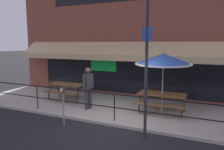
% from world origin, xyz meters
% --- Properties ---
extents(ground_plane, '(120.00, 120.00, 0.00)m').
position_xyz_m(ground_plane, '(0.00, 0.00, 0.00)').
color(ground_plane, black).
extents(patio_deck, '(15.00, 4.00, 0.10)m').
position_xyz_m(patio_deck, '(0.00, 2.00, 0.05)').
color(patio_deck, '#ADA89E').
rests_on(patio_deck, ground).
extents(restaurant_building, '(15.00, 1.60, 7.89)m').
position_xyz_m(restaurant_building, '(0.00, 4.23, 3.91)').
color(restaurant_building, brown).
rests_on(restaurant_building, ground).
extents(patio_railing, '(13.84, 0.04, 0.97)m').
position_xyz_m(patio_railing, '(0.00, 0.30, 0.80)').
color(patio_railing, black).
rests_on(patio_railing, patio_deck).
extents(picnic_table_left, '(1.80, 1.42, 0.76)m').
position_xyz_m(picnic_table_left, '(-3.23, 2.05, 0.71)').
color(picnic_table_left, brown).
rests_on(picnic_table_left, patio_deck).
extents(picnic_table_centre, '(1.80, 1.42, 0.76)m').
position_xyz_m(picnic_table_centre, '(1.32, 1.91, 0.71)').
color(picnic_table_centre, brown).
rests_on(picnic_table_centre, patio_deck).
extents(patio_umbrella_centre, '(2.14, 2.14, 2.38)m').
position_xyz_m(patio_umbrella_centre, '(1.32, 1.91, 2.18)').
color(patio_umbrella_centre, '#B7B2A8').
rests_on(patio_umbrella_centre, patio_deck).
extents(pedestrian_walking, '(0.31, 0.61, 1.71)m').
position_xyz_m(pedestrian_walking, '(-1.54, 1.16, 1.06)').
color(pedestrian_walking, '#333338').
rests_on(pedestrian_walking, patio_deck).
extents(parking_meter_near, '(0.15, 0.16, 1.42)m').
position_xyz_m(parking_meter_near, '(-1.47, -0.59, 1.15)').
color(parking_meter_near, gray).
rests_on(parking_meter_near, ground).
extents(street_sign_pole, '(0.28, 0.09, 4.22)m').
position_xyz_m(street_sign_pole, '(1.30, -0.45, 2.17)').
color(street_sign_pole, '#2D2D33').
rests_on(street_sign_pole, ground).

